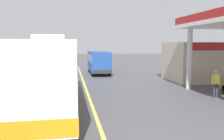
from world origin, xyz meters
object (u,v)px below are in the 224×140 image
at_px(pedestrian_by_shop, 216,82).
at_px(car_trailing_behind_bus, 62,61).
at_px(coach_bus_main, 50,74).
at_px(minibus_opposing_lane, 99,60).

height_order(pedestrian_by_shop, car_trailing_behind_bus, car_trailing_behind_bus).
height_order(coach_bus_main, pedestrian_by_shop, coach_bus_main).
relative_size(minibus_opposing_lane, pedestrian_by_shop, 3.69).
distance_m(coach_bus_main, pedestrian_by_shop, 9.73).
bearing_deg(coach_bus_main, minibus_opposing_lane, 72.99).
xyz_separation_m(coach_bus_main, minibus_opposing_lane, (4.13, 13.50, -0.25)).
distance_m(coach_bus_main, car_trailing_behind_bus, 19.94).
relative_size(minibus_opposing_lane, car_trailing_behind_bus, 1.46).
bearing_deg(pedestrian_by_shop, coach_bus_main, -177.33).
bearing_deg(minibus_opposing_lane, pedestrian_by_shop, -66.91).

